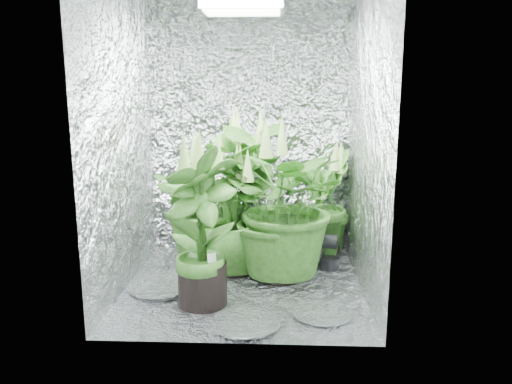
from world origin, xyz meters
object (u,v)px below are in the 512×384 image
object	(u,v)px
grow_lamp	(242,6)
plant_a	(209,202)
plant_c	(325,205)
plant_e	(280,204)
circulation_fan	(326,248)
plant_d	(234,216)
plant_f	(201,228)
plant_b	(246,193)

from	to	relation	value
grow_lamp	plant_a	xyz separation A→B (m)	(-0.29, 0.41, -1.34)
plant_c	plant_e	size ratio (longest dim) A/B	0.82
plant_e	grow_lamp	bearing A→B (deg)	-152.60
plant_a	circulation_fan	world-z (taller)	plant_a
plant_e	plant_c	bearing A→B (deg)	55.31
plant_d	plant_e	xyz separation A→B (m)	(0.33, -0.12, 0.12)
plant_a	plant_f	size ratio (longest dim) A/B	0.98
plant_e	plant_f	world-z (taller)	plant_e
plant_f	plant_e	bearing A→B (deg)	42.28
plant_a	plant_d	world-z (taller)	plant_a
plant_a	circulation_fan	bearing A→B (deg)	-3.92
plant_f	circulation_fan	bearing A→B (deg)	38.73
plant_d	plant_f	size ratio (longest dim) A/B	0.86
plant_a	plant_c	size ratio (longest dim) A/B	1.14
plant_d	plant_c	bearing A→B (deg)	29.86
plant_f	grow_lamp	bearing A→B (deg)	52.75
plant_c	plant_a	bearing A→B (deg)	-165.54
plant_b	plant_e	xyz separation A→B (m)	(0.26, -0.37, 0.00)
plant_a	grow_lamp	bearing A→B (deg)	-55.12
grow_lamp	plant_b	world-z (taller)	grow_lamp
grow_lamp	plant_c	xyz separation A→B (m)	(0.60, 0.64, -1.40)
plant_b	circulation_fan	size ratio (longest dim) A/B	3.12
plant_c	plant_d	size ratio (longest dim) A/B	1.00
plant_a	plant_e	size ratio (longest dim) A/B	0.94
plant_b	circulation_fan	bearing A→B (deg)	-13.62
grow_lamp	plant_e	size ratio (longest dim) A/B	0.44
plant_d	plant_e	size ratio (longest dim) A/B	0.82
plant_a	plant_d	size ratio (longest dim) A/B	1.14
grow_lamp	plant_f	xyz separation A→B (m)	(-0.24, -0.31, -1.33)
plant_f	plant_a	bearing A→B (deg)	93.94
circulation_fan	plant_e	bearing A→B (deg)	-131.84
plant_a	plant_b	bearing A→B (deg)	17.63
grow_lamp	plant_b	distance (m)	1.38
plant_e	circulation_fan	distance (m)	0.56
plant_c	circulation_fan	xyz separation A→B (m)	(-0.01, -0.29, -0.26)
plant_d	plant_e	distance (m)	0.37
plant_e	circulation_fan	bearing A→B (deg)	33.08
plant_e	plant_b	bearing A→B (deg)	125.16
plant_b	circulation_fan	world-z (taller)	plant_b
plant_c	circulation_fan	size ratio (longest dim) A/B	2.47
plant_d	circulation_fan	bearing A→B (deg)	8.88
plant_b	plant_d	world-z (taller)	plant_b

